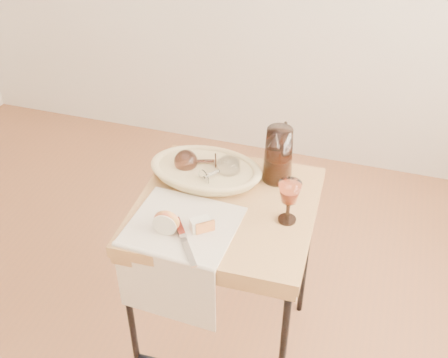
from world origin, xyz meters
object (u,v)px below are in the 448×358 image
(wine_goblet, at_px, (289,202))
(table_knife, at_px, (184,239))
(pitcher, at_px, (278,155))
(tea_towel, at_px, (183,225))
(goblet_lying_a, at_px, (199,161))
(bread_basket, at_px, (206,172))
(apple_half, at_px, (167,221))
(goblet_lying_b, at_px, (218,171))
(side_table, at_px, (226,282))

(wine_goblet, height_order, table_knife, wine_goblet)
(table_knife, bearing_deg, pitcher, 118.85)
(tea_towel, xyz_separation_m, goblet_lying_a, (-0.05, 0.28, 0.05))
(tea_towel, relative_size, wine_goblet, 2.21)
(goblet_lying_a, bearing_deg, pitcher, 172.36)
(bread_basket, distance_m, apple_half, 0.31)
(goblet_lying_b, bearing_deg, tea_towel, -153.37)
(side_table, xyz_separation_m, tea_towel, (-0.10, -0.15, 0.38))
(bread_basket, xyz_separation_m, apple_half, (-0.02, -0.31, 0.02))
(wine_goblet, bearing_deg, apple_half, -154.51)
(side_table, bearing_deg, goblet_lying_a, 136.29)
(tea_towel, height_order, pitcher, pitcher)
(bread_basket, bearing_deg, table_knife, -83.14)
(tea_towel, relative_size, goblet_lying_a, 2.43)
(wine_goblet, xyz_separation_m, apple_half, (-0.35, -0.17, -0.03))
(bread_basket, distance_m, table_knife, 0.34)
(goblet_lying_a, bearing_deg, tea_towel, 80.12)
(side_table, relative_size, pitcher, 3.10)
(pitcher, bearing_deg, tea_towel, -128.79)
(wine_goblet, bearing_deg, side_table, 175.10)
(bread_basket, bearing_deg, wine_goblet, -24.11)
(side_table, relative_size, goblet_lying_b, 5.48)
(pitcher, bearing_deg, side_table, -128.77)
(goblet_lying_a, xyz_separation_m, table_knife, (0.08, -0.35, -0.04))
(goblet_lying_a, distance_m, wine_goblet, 0.39)
(goblet_lying_b, bearing_deg, apple_half, -159.37)
(bread_basket, distance_m, wine_goblet, 0.36)
(pitcher, bearing_deg, goblet_lying_a, -173.42)
(side_table, height_order, table_knife, table_knife)
(goblet_lying_a, xyz_separation_m, goblet_lying_b, (0.08, -0.04, -0.00))
(side_table, distance_m, wine_goblet, 0.50)
(bread_basket, xyz_separation_m, goblet_lying_b, (0.05, -0.02, 0.03))
(goblet_lying_b, height_order, wine_goblet, wine_goblet)
(tea_towel, height_order, apple_half, apple_half)
(goblet_lying_a, height_order, pitcher, pitcher)
(side_table, xyz_separation_m, table_knife, (-0.07, -0.22, 0.39))
(apple_half, bearing_deg, tea_towel, 42.42)
(tea_towel, distance_m, table_knife, 0.08)
(bread_basket, distance_m, goblet_lying_b, 0.06)
(goblet_lying_b, height_order, pitcher, pitcher)
(apple_half, distance_m, table_knife, 0.08)
(wine_goblet, bearing_deg, goblet_lying_b, 156.39)
(tea_towel, distance_m, apple_half, 0.07)
(side_table, height_order, tea_towel, tea_towel)
(apple_half, relative_size, table_knife, 0.39)
(goblet_lying_a, relative_size, goblet_lying_b, 1.00)
(side_table, bearing_deg, bread_basket, 132.69)
(wine_goblet, distance_m, apple_half, 0.39)
(goblet_lying_b, bearing_deg, pitcher, -28.56)
(side_table, height_order, goblet_lying_b, goblet_lying_b)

